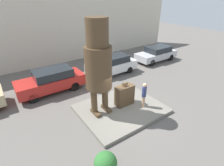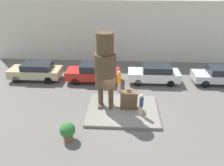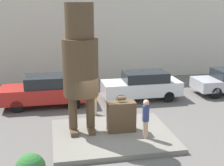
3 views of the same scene
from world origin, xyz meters
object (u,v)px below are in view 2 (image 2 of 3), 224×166
(parked_car_silver, at_px, (221,75))
(worker_hivis, at_px, (119,81))
(tourist, at_px, (141,104))
(parked_car_tan, at_px, (36,71))
(giant_suitcase, at_px, (129,100))
(planter_pot, at_px, (68,131))
(parked_car_white, at_px, (154,74))
(statue_figure, at_px, (105,65))
(parked_car_red, at_px, (94,72))

(parked_car_silver, xyz_separation_m, worker_hivis, (-8.60, -2.00, 0.20))
(tourist, relative_size, parked_car_tan, 0.35)
(giant_suitcase, distance_m, planter_pot, 4.73)
(tourist, bearing_deg, parked_car_white, 74.67)
(parked_car_tan, bearing_deg, parked_car_silver, -179.76)
(statue_figure, height_order, parked_car_white, statue_figure)
(worker_hivis, bearing_deg, parked_car_red, 141.34)
(tourist, bearing_deg, giant_suitcase, 133.11)
(giant_suitcase, bearing_deg, parked_car_silver, 30.46)
(tourist, height_order, parked_car_silver, tourist)
(parked_car_tan, distance_m, planter_pot, 9.10)
(statue_figure, relative_size, parked_car_silver, 1.16)
(statue_figure, height_order, giant_suitcase, statue_figure)
(statue_figure, relative_size, planter_pot, 4.56)
(worker_hivis, bearing_deg, giant_suitcase, -74.42)
(planter_pot, bearing_deg, giant_suitcase, 43.10)
(planter_pot, bearing_deg, statue_figure, 61.84)
(parked_car_tan, relative_size, parked_car_white, 1.03)
(parked_car_tan, bearing_deg, planter_pot, 121.18)
(giant_suitcase, distance_m, parked_car_white, 5.05)
(statue_figure, bearing_deg, giant_suitcase, -8.90)
(parked_car_white, bearing_deg, parked_car_red, 0.88)
(parked_car_white, bearing_deg, giant_suitcase, 63.58)
(parked_car_white, relative_size, worker_hivis, 2.40)
(parked_car_tan, xyz_separation_m, worker_hivis, (7.43, -1.93, 0.16))
(parked_car_red, bearing_deg, giant_suitcase, 124.02)
(giant_suitcase, xyz_separation_m, worker_hivis, (-0.73, 2.63, 0.17))
(statue_figure, relative_size, worker_hivis, 2.85)
(parked_car_white, bearing_deg, parked_car_silver, -178.98)
(giant_suitcase, bearing_deg, parked_car_tan, 150.81)
(parked_car_silver, height_order, planter_pot, parked_car_silver)
(giant_suitcase, height_order, parked_car_silver, giant_suitcase)
(parked_car_white, xyz_separation_m, worker_hivis, (-2.98, -1.89, 0.16))
(planter_pot, bearing_deg, parked_car_white, 53.69)
(parked_car_tan, distance_m, parked_car_white, 10.41)
(statue_figure, bearing_deg, worker_hivis, 70.26)
(parked_car_silver, bearing_deg, parked_car_red, 0.95)
(giant_suitcase, height_order, planter_pot, giant_suitcase)
(statue_figure, bearing_deg, parked_car_white, 48.10)
(giant_suitcase, distance_m, tourist, 1.16)
(parked_car_silver, bearing_deg, statue_figure, 24.85)
(tourist, xyz_separation_m, parked_car_silver, (7.09, 5.46, -0.25))
(tourist, xyz_separation_m, parked_car_white, (1.47, 5.36, -0.22))
(tourist, bearing_deg, planter_pot, -150.48)
(giant_suitcase, bearing_deg, parked_car_white, 63.58)
(statue_figure, bearing_deg, parked_car_silver, 24.85)
(planter_pot, bearing_deg, worker_hivis, 65.13)
(parked_car_silver, relative_size, worker_hivis, 2.46)
(statue_figure, distance_m, parked_car_red, 5.02)
(giant_suitcase, distance_m, parked_car_red, 5.36)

